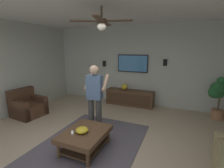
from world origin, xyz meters
name	(u,v)px	position (x,y,z in m)	size (l,w,h in m)	color
ground_plane	(90,147)	(0.00, 0.00, 0.00)	(7.59, 7.59, 0.00)	tan
wall_back_tv	(134,65)	(3.21, 0.00, 1.42)	(0.10, 6.45, 2.84)	#B2B7AD
area_rug	(91,144)	(0.11, 0.05, 0.01)	(2.65, 2.01, 0.01)	#514C56
armchair	(28,107)	(0.71, 2.61, 0.28)	(0.87, 0.88, 0.82)	#472D1E
coffee_table	(85,136)	(-0.09, 0.05, 0.30)	(1.00, 0.80, 0.40)	#513823
media_console	(130,98)	(2.88, 0.04, 0.28)	(0.45, 1.70, 0.55)	#513823
tv	(133,63)	(3.12, 0.04, 1.49)	(0.05, 1.12, 0.63)	black
person_standing	(95,94)	(0.72, 0.27, 0.93)	(0.59, 0.60, 1.64)	#3F3F3F
potted_plant_tall	(217,93)	(2.75, -2.61, 0.76)	(0.43, 0.48, 1.24)	#9E6B4C
bowl	(82,130)	(-0.15, 0.08, 0.46)	(0.25, 0.25, 0.11)	gold
remote_white	(72,133)	(-0.25, 0.24, 0.41)	(0.15, 0.04, 0.02)	white
vase_round	(124,87)	(2.86, 0.25, 0.66)	(0.22, 0.22, 0.22)	gold
wall_speaker_left	(165,62)	(3.13, -1.08, 1.56)	(0.06, 0.12, 0.22)	black
wall_speaker_right	(104,64)	(3.13, 1.19, 1.44)	(0.06, 0.12, 0.22)	black
ceiling_fan	(102,23)	(0.37, -0.12, 2.51)	(1.19, 1.16, 0.46)	#4C3828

